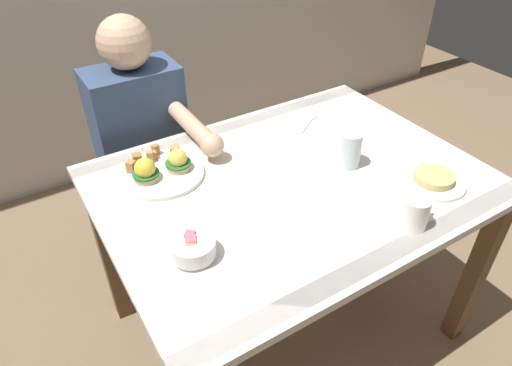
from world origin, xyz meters
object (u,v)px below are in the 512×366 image
Objects in this scene: eggs_benedict_plate at (161,170)px; fruit_bowl at (193,248)px; coffee_mug at (415,211)px; fork at (308,123)px; diner_person at (145,143)px; dining_table at (291,205)px; water_glass_near at (349,151)px; side_plate at (433,180)px.

fruit_bowl is at bearing -99.95° from eggs_benedict_plate.
coffee_mug reaches higher than fork.
diner_person reaches higher than fork.
diner_person is (-0.54, 0.34, -0.09)m from fork.
eggs_benedict_plate is 2.25× the size of fruit_bowl.
fruit_bowl is 0.78m from fork.
dining_table is 10.78× the size of coffee_mug.
fruit_bowl is 1.08× the size of coffee_mug.
fork is at bearing 79.05° from water_glass_near.
water_glass_near is at bearing -100.95° from fork.
fruit_bowl is 0.76m from diner_person.
water_glass_near reaches higher than coffee_mug.
dining_table is 0.38m from fork.
eggs_benedict_plate is at bearing 145.65° from dining_table.
diner_person reaches higher than dining_table.
eggs_benedict_plate is 0.61m from fork.
coffee_mug is 0.56× the size of side_plate.
eggs_benedict_plate is 0.86m from side_plate.
eggs_benedict_plate is (-0.35, 0.24, 0.13)m from dining_table.
side_plate is at bearing 26.69° from coffee_mug.
side_plate is (0.78, -0.11, -0.02)m from fruit_bowl.
dining_table is at bearing -134.73° from fork.
fruit_bowl is 0.86× the size of fork.
dining_table is 1.05× the size of diner_person.
coffee_mug is 1.06m from diner_person.
side_plate is at bearing -34.66° from dining_table.
fruit_bowl is at bearing -170.11° from water_glass_near.
dining_table is 0.46m from side_plate.
fruit_bowl is at bearing 159.60° from coffee_mug.
dining_table is 9.83× the size of water_glass_near.
coffee_mug is 0.32m from water_glass_near.
fruit_bowl is at bearing -149.44° from fork.
water_glass_near is at bearing 82.61° from coffee_mug.
side_plate is at bearing -34.51° from eggs_benedict_plate.
fork is (0.26, 0.26, 0.11)m from dining_table.
eggs_benedict_plate is at bearing -100.34° from diner_person.
water_glass_near is at bearing -25.95° from eggs_benedict_plate.
fruit_bowl is 0.61m from coffee_mug.
fork is 1.15× the size of water_glass_near.
eggs_benedict_plate reaches higher than side_plate.
dining_table is 0.66m from diner_person.
diner_person reaches higher than coffee_mug.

